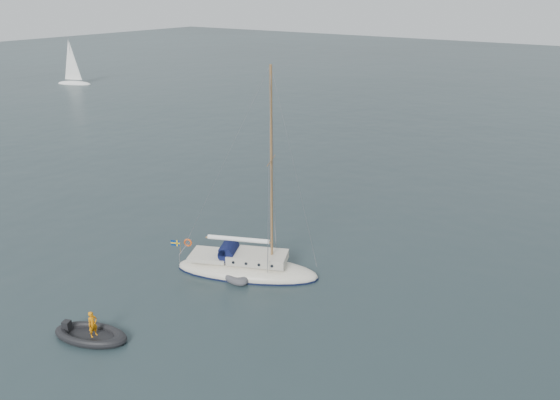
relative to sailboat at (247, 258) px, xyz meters
The scene contains 5 objects.
ground 2.89m from the sailboat, ahead, with size 300.00×300.00×0.00m, color black.
sailboat is the anchor object (origin of this frame).
dinghy 1.15m from the sailboat, 124.49° to the right, with size 2.99×1.35×0.43m.
rib 9.26m from the sailboat, 103.06° to the right, with size 3.65×1.66×1.46m.
distant_yacht_a 72.26m from the sailboat, 151.72° to the left, with size 6.07×3.24×8.04m.
Camera 1 is at (14.42, -21.20, 15.11)m, focal length 35.00 mm.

